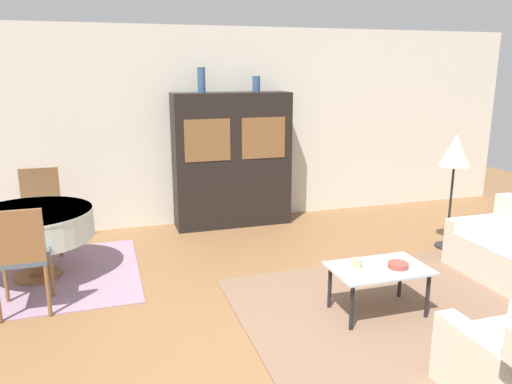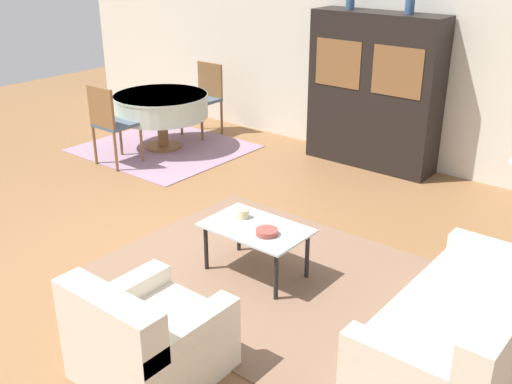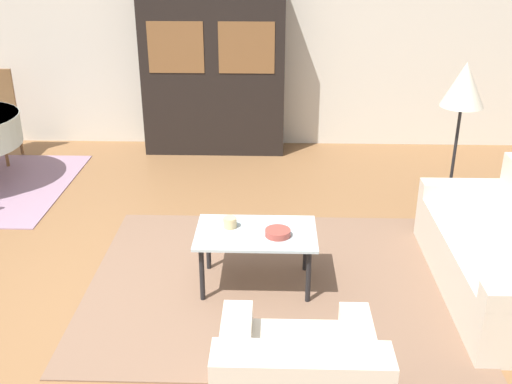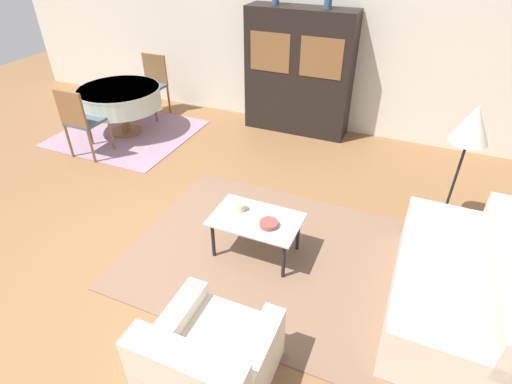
% 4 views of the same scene
% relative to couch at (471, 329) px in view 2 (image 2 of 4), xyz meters
% --- Properties ---
extents(ground_plane, '(14.00, 14.00, 0.00)m').
position_rel_couch_xyz_m(ground_plane, '(-2.84, -0.38, -0.27)').
color(ground_plane, brown).
extents(wall_back, '(10.00, 0.06, 2.70)m').
position_rel_couch_xyz_m(wall_back, '(-2.84, 3.25, 1.08)').
color(wall_back, beige).
rests_on(wall_back, ground_plane).
extents(area_rug, '(2.71, 2.19, 0.01)m').
position_rel_couch_xyz_m(area_rug, '(-1.69, 0.05, -0.27)').
color(area_rug, brown).
rests_on(area_rug, ground_plane).
extents(dining_rug, '(2.00, 1.83, 0.01)m').
position_rel_couch_xyz_m(dining_rug, '(-4.80, 1.76, -0.27)').
color(dining_rug, gray).
rests_on(dining_rug, ground_plane).
extents(couch, '(0.85, 1.74, 0.76)m').
position_rel_couch_xyz_m(couch, '(0.00, 0.00, 0.00)').
color(couch, beige).
rests_on(couch, ground_plane).
extents(armchair, '(0.80, 0.81, 0.73)m').
position_rel_couch_xyz_m(armchair, '(-1.56, -1.40, 0.00)').
color(armchair, beige).
rests_on(armchair, ground_plane).
extents(coffee_table, '(0.86, 0.54, 0.43)m').
position_rel_couch_xyz_m(coffee_table, '(-1.81, 0.02, 0.12)').
color(coffee_table, black).
rests_on(coffee_table, area_rug).
extents(display_cabinet, '(1.60, 0.46, 1.83)m').
position_rel_couch_xyz_m(display_cabinet, '(-2.38, 2.98, 0.64)').
color(display_cabinet, black).
rests_on(display_cabinet, ground_plane).
extents(dining_table, '(1.23, 1.23, 0.72)m').
position_rel_couch_xyz_m(dining_table, '(-4.83, 1.78, 0.31)').
color(dining_table, brown).
rests_on(dining_table, dining_rug).
extents(dining_chair_near, '(0.44, 0.44, 0.99)m').
position_rel_couch_xyz_m(dining_chair_near, '(-4.83, 0.95, 0.30)').
color(dining_chair_near, brown).
rests_on(dining_chair_near, dining_rug).
extents(dining_chair_far, '(0.44, 0.44, 0.99)m').
position_rel_couch_xyz_m(dining_chair_far, '(-4.83, 2.61, 0.30)').
color(dining_chair_far, brown).
rests_on(dining_chair_far, dining_rug).
extents(cup, '(0.10, 0.10, 0.08)m').
position_rel_couch_xyz_m(cup, '(-2.00, 0.09, 0.20)').
color(cup, tan).
rests_on(cup, coffee_table).
extents(bowl, '(0.18, 0.18, 0.05)m').
position_rel_couch_xyz_m(bowl, '(-1.66, -0.03, 0.19)').
color(bowl, '#9E4238').
rests_on(bowl, coffee_table).
extents(vase_short, '(0.10, 0.10, 0.21)m').
position_rel_couch_xyz_m(vase_short, '(-2.03, 2.98, 1.67)').
color(vase_short, '#33517A').
rests_on(vase_short, display_cabinet).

